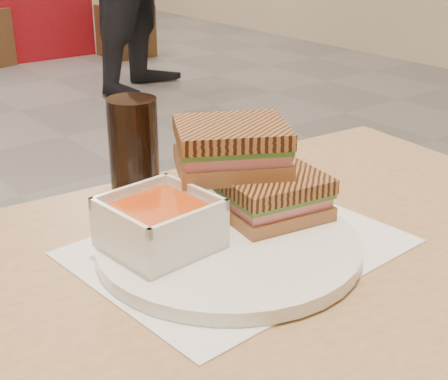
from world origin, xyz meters
TOP-DOWN VIEW (x-y plane):
  - tray_liner at (0.02, -2.02)m, footprint 0.37×0.30m
  - plate at (0.00, -2.02)m, footprint 0.30×0.30m
  - soup_bowl at (-0.07, -1.98)m, footprint 0.12×0.12m
  - panini_lower at (0.08, -2.00)m, footprint 0.13×0.12m
  - panini_upper at (0.06, -1.95)m, footprint 0.17×0.16m
  - cola_glass at (-0.00, -1.82)m, footprint 0.07×0.07m
  - bg_table_1 at (1.77, 2.91)m, footprint 0.87×0.87m
  - bg_chair_1r at (2.35, 2.26)m, footprint 0.37×0.37m

SIDE VIEW (x-z plane):
  - bg_chair_1r at x=2.35m, z-range 0.00..0.41m
  - bg_table_1 at x=1.77m, z-range 0.00..0.74m
  - tray_liner at x=0.02m, z-range 0.75..0.75m
  - plate at x=0.00m, z-range 0.75..0.77m
  - soup_bowl at x=-0.07m, z-range 0.76..0.82m
  - panini_lower at x=0.08m, z-range 0.77..0.82m
  - cola_glass at x=0.00m, z-range 0.75..0.89m
  - panini_upper at x=0.06m, z-range 0.82..0.88m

